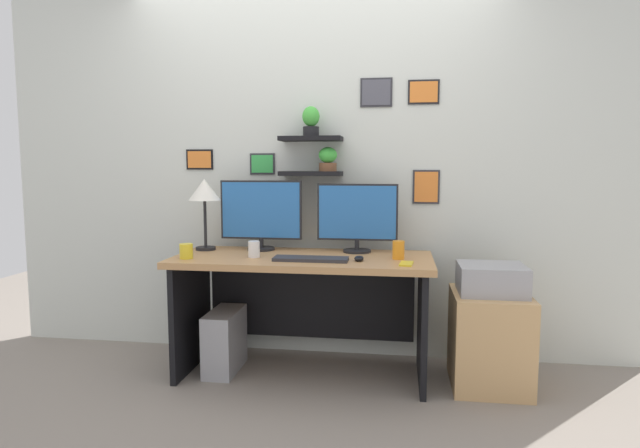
% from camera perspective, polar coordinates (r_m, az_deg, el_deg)
% --- Properties ---
extents(ground_plane, '(8.00, 8.00, 0.00)m').
position_cam_1_polar(ground_plane, '(3.52, -1.80, -15.58)').
color(ground_plane, gray).
extents(back_wall_assembly, '(4.40, 0.24, 2.70)m').
position_cam_1_polar(back_wall_assembly, '(3.70, -0.64, 6.92)').
color(back_wall_assembly, silver).
rests_on(back_wall_assembly, ground).
extents(desk, '(1.58, 0.68, 0.75)m').
position_cam_1_polar(desk, '(3.41, -1.66, -6.81)').
color(desk, tan).
rests_on(desk, ground).
extents(monitor_left, '(0.54, 0.18, 0.46)m').
position_cam_1_polar(monitor_left, '(3.56, -6.28, 1.14)').
color(monitor_left, black).
rests_on(monitor_left, desk).
extents(monitor_right, '(0.52, 0.18, 0.44)m').
position_cam_1_polar(monitor_right, '(3.46, 3.99, 0.85)').
color(monitor_right, black).
rests_on(monitor_right, desk).
extents(keyboard, '(0.44, 0.14, 0.02)m').
position_cam_1_polar(keyboard, '(3.16, -0.98, -3.73)').
color(keyboard, '#2D2D33').
rests_on(keyboard, desk).
extents(computer_mouse, '(0.06, 0.09, 0.03)m').
position_cam_1_polar(computer_mouse, '(3.16, 4.16, -3.67)').
color(computer_mouse, black).
rests_on(computer_mouse, desk).
extents(desk_lamp, '(0.21, 0.21, 0.47)m').
position_cam_1_polar(desk_lamp, '(3.61, -12.17, 3.20)').
color(desk_lamp, black).
rests_on(desk_lamp, desk).
extents(cell_phone, '(0.09, 0.15, 0.01)m').
position_cam_1_polar(cell_phone, '(3.08, 9.16, -4.18)').
color(cell_phone, yellow).
rests_on(cell_phone, desk).
extents(coffee_mug, '(0.08, 0.08, 0.09)m').
position_cam_1_polar(coffee_mug, '(3.32, -14.02, -2.82)').
color(coffee_mug, yellow).
rests_on(coffee_mug, desk).
extents(pen_cup, '(0.07, 0.07, 0.10)m').
position_cam_1_polar(pen_cup, '(3.29, -7.03, -2.67)').
color(pen_cup, white).
rests_on(pen_cup, desk).
extents(water_cup, '(0.07, 0.07, 0.11)m').
position_cam_1_polar(water_cup, '(3.24, 8.33, -2.74)').
color(water_cup, orange).
rests_on(water_cup, desk).
extents(drawer_cabinet, '(0.44, 0.50, 0.56)m').
position_cam_1_polar(drawer_cabinet, '(3.40, 17.56, -11.62)').
color(drawer_cabinet, tan).
rests_on(drawer_cabinet, ground).
extents(printer, '(0.38, 0.34, 0.17)m').
position_cam_1_polar(printer, '(3.31, 17.76, -5.59)').
color(printer, '#9E9EA3').
rests_on(printer, drawer_cabinet).
extents(computer_tower_left, '(0.18, 0.40, 0.39)m').
position_cam_1_polar(computer_tower_left, '(3.55, -10.08, -12.12)').
color(computer_tower_left, '#99999E').
rests_on(computer_tower_left, ground).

